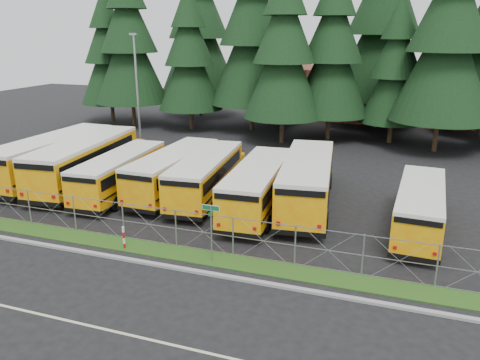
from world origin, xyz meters
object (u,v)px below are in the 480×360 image
Objects in this scene: bus_4 at (208,176)px; bus_3 at (176,172)px; bus_east at (420,208)px; striped_bollard at (124,238)px; light_standard at (137,86)px; bus_5 at (260,187)px; bus_0 at (58,158)px; bus_1 at (88,162)px; bus_2 at (123,174)px; street_sign at (211,221)px; bus_6 at (307,182)px.

bus_3 is at bearing 170.17° from bus_4.
bus_east reaches higher than striped_bollard.
light_standard is at bearing 130.89° from bus_3.
bus_east is (8.97, -0.23, -0.14)m from bus_5.
bus_4 is at bearing 1.46° from bus_0.
bus_0 is at bearing 171.29° from bus_1.
light_standard is at bearing 97.43° from bus_1.
bus_5 is at bearing -2.86° from bus_2.
bus_1 is 4.41× the size of street_sign.
bus_1 is at bearing 147.46° from street_sign.
bus_5 is 0.92× the size of bus_6.
street_sign is at bearing 2.44° from striped_bollard.
bus_0 is 1.25× the size of bus_east.
bus_6 is at bearing 25.70° from bus_5.
light_standard is (-9.27, 11.07, 4.08)m from bus_3.
striped_bollard is at bearing -36.87° from bus_0.
bus_0 is 1.14× the size of bus_4.
striped_bollard is 0.12× the size of light_standard.
striped_bollard is (4.58, -7.25, -0.76)m from bus_2.
bus_2 is 18.30m from bus_east.
light_standard is (-15.21, 19.43, 3.47)m from street_sign.
striped_bollard is at bearing -126.58° from bus_5.
bus_0 is 17.24m from street_sign.
bus_5 is (12.70, -0.87, -0.19)m from bus_1.
striped_bollard is (-4.58, -0.20, -1.43)m from street_sign.
striped_bollard is at bearing -80.06° from bus_3.
bus_2 is at bearing 122.26° from striped_bollard.
light_standard is (-2.68, 11.45, 3.88)m from bus_1.
light_standard reaches higher than bus_0.
bus_2 is (3.37, -0.93, -0.26)m from bus_1.
bus_6 is (17.96, 0.43, -0.05)m from bus_0.
bus_6 is 6.61m from bus_east.
bus_5 is 8.76m from striped_bollard.
bus_0 is 1.22× the size of light_standard.
bus_2 is 1.02× the size of light_standard.
bus_east is 27.71m from light_standard.
bus_0 is 4.40× the size of street_sign.
light_standard is (-6.05, 12.38, 4.14)m from bus_2.
light_standard is at bearing 112.80° from bus_2.
bus_4 is at bearing 113.79° from street_sign.
light_standard reaches higher than bus_4.
bus_0 is 1.19× the size of bus_2.
bus_1 reaches higher than street_sign.
bus_3 is 1.10× the size of bus_east.
bus_4 is at bearing 177.50° from bus_east.
light_standard is at bearing 91.23° from bus_0.
bus_5 reaches higher than street_sign.
bus_0 is at bearing -89.98° from light_standard.
bus_1 reaches higher than striped_bollard.
light_standard reaches higher than striped_bollard.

